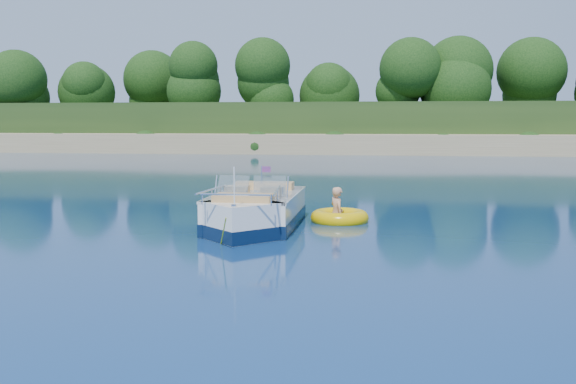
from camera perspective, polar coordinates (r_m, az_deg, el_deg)
name	(u,v)px	position (r m, az deg, el deg)	size (l,w,h in m)	color
ground	(199,239)	(13.89, -7.95, -4.20)	(160.00, 160.00, 0.00)	#09203F
shoreline	(345,134)	(77.01, 5.12, 5.18)	(170.00, 59.00, 6.00)	#A0875D
treeline	(333,84)	(54.35, 4.02, 9.53)	(150.00, 7.12, 8.19)	black
motorboat	(254,213)	(15.14, -3.03, -1.92)	(1.96, 5.46, 1.82)	white
tow_tube	(340,218)	(16.21, 4.61, -2.28)	(1.64, 1.64, 0.39)	#EAB703
boy	(336,221)	(16.30, 4.29, -2.59)	(0.52, 0.34, 1.42)	tan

